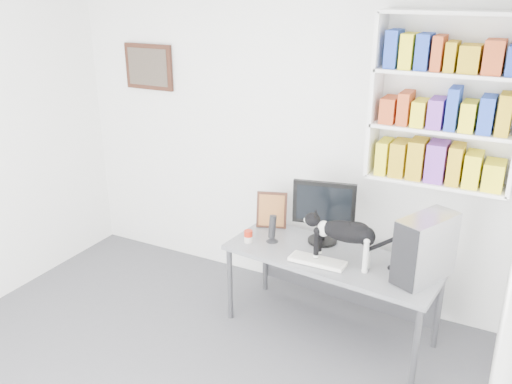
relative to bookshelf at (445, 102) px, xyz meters
The scene contains 11 objects.
room 2.37m from the bookshelf, 127.12° to the right, with size 4.01×4.01×2.70m.
bookshelf is the anchor object (origin of this frame).
wall_art 2.70m from the bookshelf, behind, with size 0.52×0.04×0.42m, color #432215.
desk 1.69m from the bookshelf, 144.25° to the right, with size 1.64×0.64×0.68m, color slate.
monitor 1.22m from the bookshelf, 162.09° to the right, with size 0.49×0.24×0.53m, color black.
keyboard 1.47m from the bookshelf, 138.70° to the right, with size 0.42×0.16×0.03m, color white.
pc_tower 1.04m from the bookshelf, 83.35° to the right, with size 0.21×0.47×0.47m, color silver.
speaker 1.61m from the bookshelf, 159.29° to the right, with size 0.10×0.10×0.23m, color black.
leaning_print 1.63m from the bookshelf, behind, with size 0.26×0.10×0.32m, color #432215.
soup_can 1.80m from the bookshelf, 157.90° to the right, with size 0.07×0.07×0.10m, color red.
cat 1.23m from the bookshelf, 132.47° to the right, with size 0.60×0.16×0.37m, color black, non-canonical shape.
Camera 1 is at (1.95, -2.14, 2.63)m, focal length 38.00 mm.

